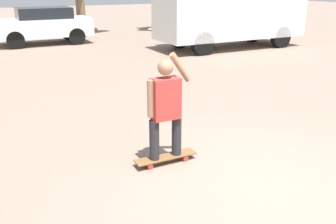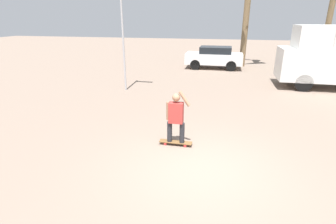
% 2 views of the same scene
% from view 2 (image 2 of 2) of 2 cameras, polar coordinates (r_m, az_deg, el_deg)
% --- Properties ---
extents(ground_plane, '(80.00, 80.00, 0.00)m').
position_cam_2_polar(ground_plane, '(6.42, 7.12, -12.47)').
color(ground_plane, gray).
extents(skateboard, '(0.93, 0.22, 0.10)m').
position_cam_2_polar(skateboard, '(7.49, 1.68, -6.59)').
color(skateboard, brown).
rests_on(skateboard, ground_plane).
extents(person_skateboarder, '(0.67, 0.22, 1.51)m').
position_cam_2_polar(person_skateboarder, '(7.16, 1.74, -0.77)').
color(person_skateboarder, '#28282D').
rests_on(person_skateboarder, skateboard).
extents(parked_car_white, '(3.89, 1.75, 1.51)m').
position_cam_2_polar(parked_car_white, '(19.00, 10.02, 11.74)').
color(parked_car_white, black).
rests_on(parked_car_white, ground_plane).
extents(flagpole, '(1.03, 0.12, 5.77)m').
position_cam_2_polar(flagpole, '(12.83, -9.59, 19.32)').
color(flagpole, '#B7B7BC').
rests_on(flagpole, ground_plane).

